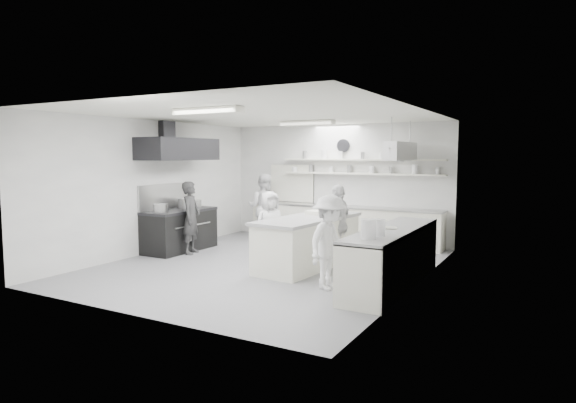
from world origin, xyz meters
The scene contains 27 objects.
floor centered at (0.00, 0.00, -0.01)m, with size 6.00×7.00×0.02m, color gray.
ceiling centered at (0.00, 0.00, 3.01)m, with size 6.00×7.00×0.02m, color white.
wall_back centered at (0.00, 3.50, 1.50)m, with size 6.00×0.04×3.00m, color silver.
wall_front centered at (0.00, -3.50, 1.50)m, with size 6.00×0.04×3.00m, color silver.
wall_left centered at (-3.00, 0.00, 1.50)m, with size 0.04×7.00×3.00m, color silver.
wall_right centered at (3.00, 0.00, 1.50)m, with size 0.04×7.00×3.00m, color silver.
stove centered at (-2.60, 0.40, 0.45)m, with size 0.80×1.80×0.90m, color black.
exhaust_hood centered at (-2.60, 0.40, 2.35)m, with size 0.85×2.00×0.50m, color black.
back_counter centered at (0.30, 3.20, 0.46)m, with size 5.00×0.60×0.92m, color white.
shelf_lower centered at (0.70, 3.37, 1.75)m, with size 4.20×0.26×0.04m, color white.
shelf_upper centered at (0.70, 3.37, 2.10)m, with size 4.20×0.26×0.04m, color white.
pass_through_window centered at (-1.30, 3.48, 1.45)m, with size 1.30×0.04×1.00m, color black.
wall_clock centered at (0.20, 3.46, 2.45)m, with size 0.32×0.32×0.05m, color silver.
right_counter centered at (2.65, -0.20, 0.47)m, with size 0.74×3.30×0.94m, color white.
pot_rack centered at (2.00, 2.40, 2.30)m, with size 0.30×1.60×0.40m, color #A3A3A3.
light_fixture_front centered at (0.00, -1.80, 2.94)m, with size 1.30×0.25×0.10m, color white.
light_fixture_rear centered at (0.00, 1.80, 2.94)m, with size 1.30×0.25×0.10m, color white.
prep_island centered at (0.76, 0.37, 0.47)m, with size 0.95×2.56×0.94m, color white.
stove_pot centered at (-2.60, 0.63, 1.06)m, with size 0.37×0.37×0.29m, color #A3A3A3.
cook_stove centered at (-2.13, 0.25, 0.82)m, with size 0.59×0.39×1.63m, color #2F2F2F.
cook_back centered at (-1.69, 2.61, 0.86)m, with size 0.84×0.65×1.73m, color white.
cook_island_left centered at (-0.29, 0.62, 0.73)m, with size 0.71×0.46×1.45m, color white.
cook_island_right centered at (1.19, 0.89, 0.81)m, with size 0.95×0.40×1.63m, color white.
cook_right centered at (1.81, -0.93, 0.78)m, with size 1.01×0.58×1.57m, color white.
bowl_island_a centered at (0.60, 0.98, 0.98)m, with size 0.27×0.27×0.07m, color #A3A3A3.
bowl_island_b centered at (0.80, 1.04, 0.97)m, with size 0.19×0.19×0.06m, color white.
bowl_right centered at (2.60, -0.22, 0.97)m, with size 0.25×0.25×0.06m, color white.
Camera 1 is at (5.12, -8.29, 2.23)m, focal length 30.82 mm.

